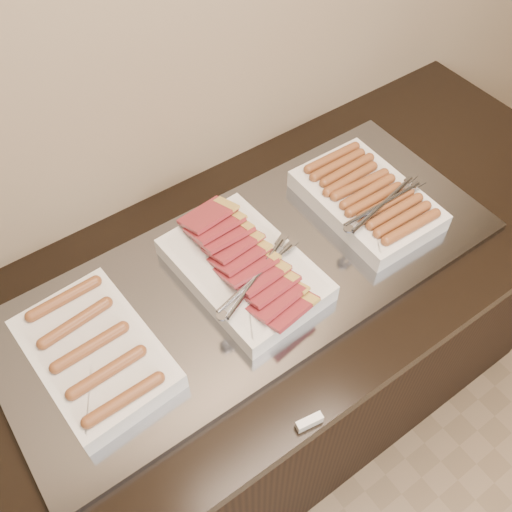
{
  "coord_description": "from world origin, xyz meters",
  "views": [
    {
      "loc": [
        -0.43,
        1.48,
        1.99
      ],
      "look_at": [
        0.03,
        2.13,
        0.97
      ],
      "focal_mm": 40.0,
      "sensor_mm": 36.0,
      "label": 1
    }
  ],
  "objects_px": {
    "dish_right": "(368,199)",
    "dish_center": "(245,268)",
    "warming_tray": "(253,273)",
    "counter": "(247,368)",
    "dish_left": "(95,353)"
  },
  "relations": [
    {
      "from": "warming_tray",
      "to": "dish_center",
      "type": "relative_size",
      "value": 3.0
    },
    {
      "from": "dish_right",
      "to": "dish_center",
      "type": "bearing_deg",
      "value": -179.32
    },
    {
      "from": "dish_center",
      "to": "dish_right",
      "type": "bearing_deg",
      "value": -3.48
    },
    {
      "from": "counter",
      "to": "dish_center",
      "type": "xyz_separation_m",
      "value": [
        -0.0,
        -0.0,
        0.5
      ]
    },
    {
      "from": "dish_center",
      "to": "counter",
      "type": "bearing_deg",
      "value": 48.72
    },
    {
      "from": "warming_tray",
      "to": "dish_right",
      "type": "height_order",
      "value": "dish_right"
    },
    {
      "from": "dish_right",
      "to": "dish_left",
      "type": "bearing_deg",
      "value": -179.59
    },
    {
      "from": "dish_right",
      "to": "warming_tray",
      "type": "bearing_deg",
      "value": -179.92
    },
    {
      "from": "counter",
      "to": "warming_tray",
      "type": "height_order",
      "value": "warming_tray"
    },
    {
      "from": "warming_tray",
      "to": "dish_center",
      "type": "xyz_separation_m",
      "value": [
        -0.03,
        -0.0,
        0.04
      ]
    },
    {
      "from": "warming_tray",
      "to": "counter",
      "type": "bearing_deg",
      "value": 180.0
    },
    {
      "from": "dish_left",
      "to": "dish_center",
      "type": "distance_m",
      "value": 0.37
    },
    {
      "from": "counter",
      "to": "dish_left",
      "type": "height_order",
      "value": "dish_left"
    },
    {
      "from": "warming_tray",
      "to": "dish_right",
      "type": "bearing_deg",
      "value": -0.63
    },
    {
      "from": "dish_right",
      "to": "counter",
      "type": "bearing_deg",
      "value": -179.88
    }
  ]
}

